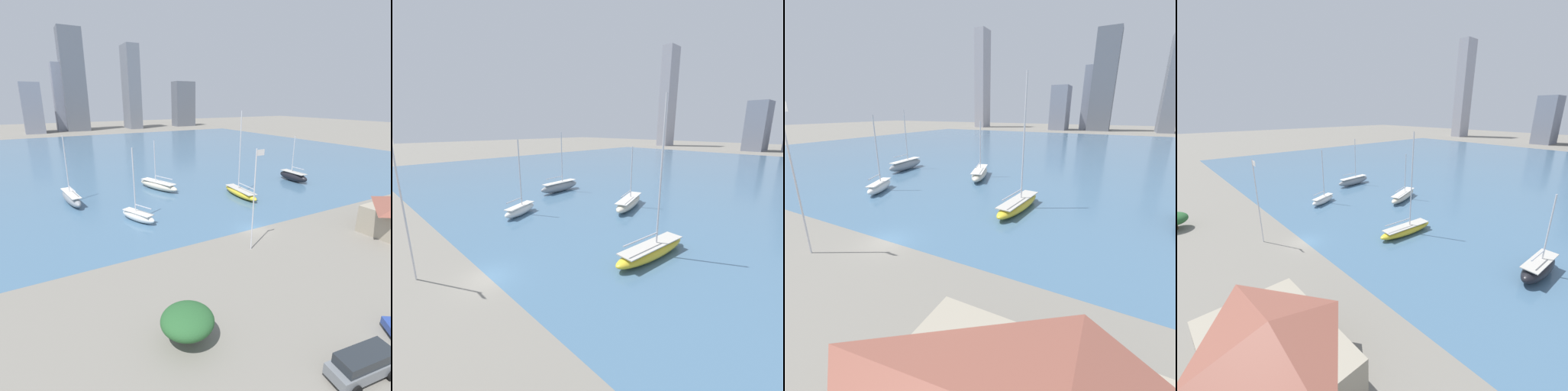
% 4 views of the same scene
% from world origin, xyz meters
% --- Properties ---
extents(ground_plane, '(500.00, 500.00, 0.00)m').
position_xyz_m(ground_plane, '(0.00, 0.00, 0.00)').
color(ground_plane, gray).
extents(harbor_water, '(180.00, 140.00, 0.00)m').
position_xyz_m(harbor_water, '(0.00, 70.00, 0.00)').
color(harbor_water, '#476B89').
rests_on(harbor_water, ground_plane).
extents(boat_shed, '(11.57, 8.28, 5.36)m').
position_xyz_m(boat_shed, '(18.10, -11.52, 2.68)').
color(boat_shed, '#9E937F').
rests_on(boat_shed, ground_plane).
extents(flag_pole, '(1.24, 0.14, 12.62)m').
position_xyz_m(flag_pole, '(-4.20, -4.68, 6.81)').
color(flag_pole, silver).
rests_on(flag_pole, ground_plane).
extents(sailboat_yellow, '(3.16, 10.45, 16.06)m').
position_xyz_m(sailboat_yellow, '(8.12, 13.62, 0.85)').
color(sailboat_yellow, yellow).
rests_on(sailboat_yellow, harbor_water).
extents(sailboat_black, '(2.61, 8.15, 10.17)m').
position_xyz_m(sailboat_black, '(26.04, 17.16, 1.12)').
color(sailboat_black, black).
rests_on(sailboat_black, harbor_water).
extents(sailboat_white, '(4.29, 7.02, 11.31)m').
position_xyz_m(sailboat_white, '(-13.44, 11.15, 0.88)').
color(sailboat_white, white).
rests_on(sailboat_white, harbor_water).
extents(sailboat_gray, '(3.05, 10.32, 12.08)m').
position_xyz_m(sailboat_gray, '(-21.13, 25.09, 1.09)').
color(sailboat_gray, gray).
rests_on(sailboat_gray, harbor_water).
extents(sailboat_cream, '(5.83, 10.95, 10.10)m').
position_xyz_m(sailboat_cream, '(-3.90, 25.91, 0.93)').
color(sailboat_cream, beige).
rests_on(sailboat_cream, harbor_water).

